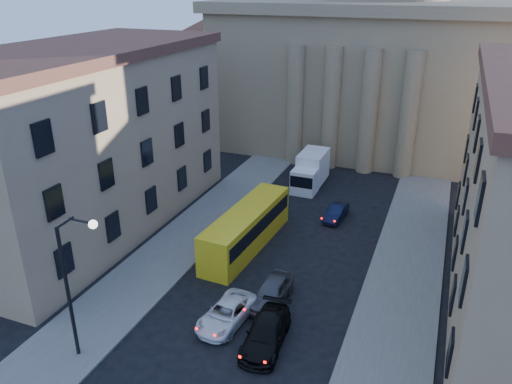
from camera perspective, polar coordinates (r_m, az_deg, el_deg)
sidewalk_left at (r=37.68m, az=-11.02°, el=-7.96°), size 5.00×60.00×0.15m
sidewalk_right at (r=33.01m, az=15.69°, el=-13.45°), size 5.00×60.00×0.15m
church at (r=65.41m, az=13.35°, el=16.12°), size 68.02×28.76×36.60m
building_left at (r=42.46m, az=-18.74°, el=5.72°), size 11.60×26.60×14.70m
street_lamp at (r=27.52m, az=-20.18°, el=-9.04°), size 2.62×0.44×8.83m
car_left_mid at (r=31.09m, az=-3.36°, el=-13.69°), size 2.72×5.00×1.33m
car_right_mid at (r=29.49m, az=1.16°, el=-15.81°), size 2.48×5.30×1.50m
car_right_far at (r=32.66m, az=1.79°, el=-11.35°), size 1.88×4.62×1.57m
car_right_distant at (r=43.83m, az=9.14°, el=-2.34°), size 1.63×3.83×1.23m
city_bus at (r=38.53m, az=-1.07°, el=-4.02°), size 3.21×11.21×3.12m
box_truck at (r=50.18m, az=6.24°, el=2.39°), size 2.47×6.09×3.33m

